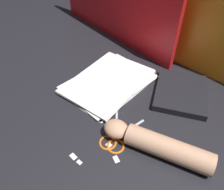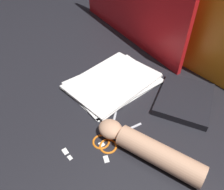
{
  "view_description": "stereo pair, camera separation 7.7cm",
  "coord_description": "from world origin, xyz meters",
  "views": [
    {
      "loc": [
        0.4,
        -0.43,
        0.58
      ],
      "look_at": [
        0.04,
        -0.0,
        0.06
      ],
      "focal_mm": 35.0,
      "sensor_mm": 36.0,
      "label": 1
    },
    {
      "loc": [
        0.46,
        -0.38,
        0.58
      ],
      "look_at": [
        0.04,
        -0.0,
        0.06
      ],
      "focal_mm": 35.0,
      "sensor_mm": 36.0,
      "label": 2
    }
  ],
  "objects": [
    {
      "name": "ground_plane",
      "position": [
        0.0,
        0.0,
        0.0
      ],
      "size": [
        6.0,
        6.0,
        0.0
      ],
      "primitive_type": "plane",
      "color": "black"
    },
    {
      "name": "backdrop_panel_left",
      "position": [
        -0.32,
        0.43,
        0.19
      ],
      "size": [
        0.82,
        0.18,
        0.38
      ],
      "color": "red",
      "rests_on": "ground_plane"
    },
    {
      "name": "paper_stack",
      "position": [
        -0.06,
        0.1,
        0.01
      ],
      "size": [
        0.28,
        0.37,
        0.02
      ],
      "color": "white",
      "rests_on": "ground_plane"
    },
    {
      "name": "book_closed",
      "position": [
        0.2,
        0.22,
        0.01
      ],
      "size": [
        0.27,
        0.29,
        0.03
      ],
      "color": "black",
      "rests_on": "ground_plane"
    },
    {
      "name": "scissors",
      "position": [
        0.14,
        -0.1,
        0.0
      ],
      "size": [
        0.14,
        0.18,
        0.01
      ],
      "color": "silver",
      "rests_on": "ground_plane"
    },
    {
      "name": "hand_forearm",
      "position": [
        0.26,
        -0.06,
        0.03
      ],
      "size": [
        0.34,
        0.15,
        0.07
      ],
      "color": "tan",
      "rests_on": "ground_plane"
    },
    {
      "name": "paper_scrap_near",
      "position": [
        0.19,
        -0.16,
        0.0
      ],
      "size": [
        0.03,
        0.02,
        0.0
      ],
      "color": "white",
      "rests_on": "ground_plane"
    },
    {
      "name": "paper_scrap_mid",
      "position": [
        0.08,
        -0.23,
        0.0
      ],
      "size": [
        0.02,
        0.02,
        0.0
      ],
      "color": "white",
      "rests_on": "ground_plane"
    },
    {
      "name": "paper_scrap_far",
      "position": [
        0.11,
        -0.24,
        0.0
      ],
      "size": [
        0.02,
        0.01,
        0.0
      ],
      "color": "white",
      "rests_on": "ground_plane"
    },
    {
      "name": "paper_scrap_side",
      "position": [
        0.14,
        -0.13,
        0.0
      ],
      "size": [
        0.02,
        0.02,
        0.0
      ],
      "color": "white",
      "rests_on": "ground_plane"
    }
  ]
}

